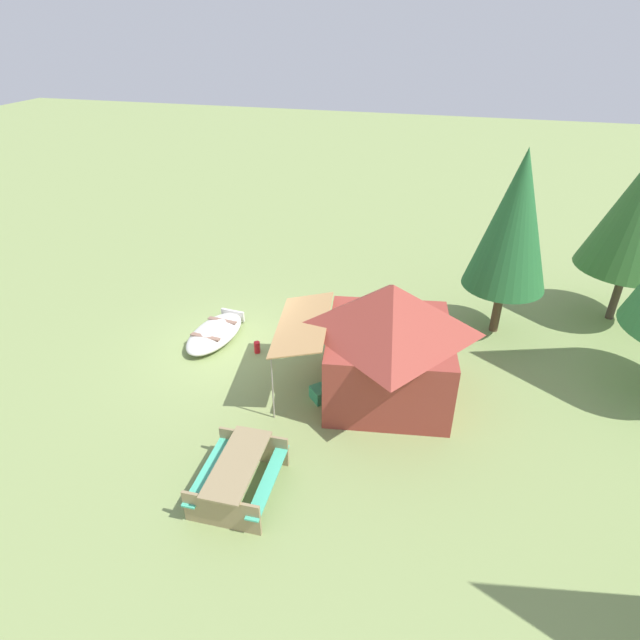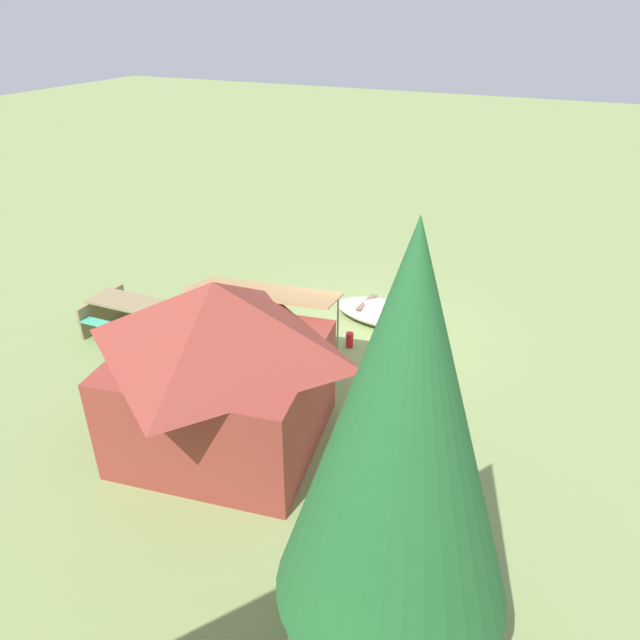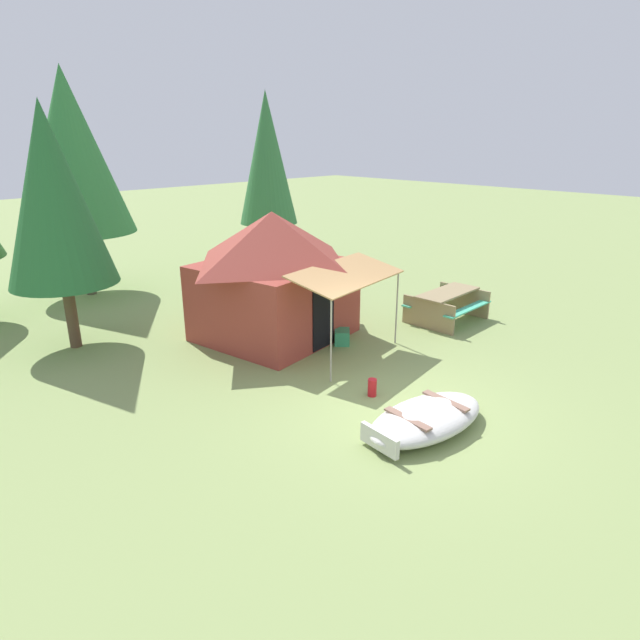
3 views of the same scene
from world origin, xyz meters
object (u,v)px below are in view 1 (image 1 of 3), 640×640
fuel_can (257,347)px  pine_tree_side (515,221)px  beached_rowboat (215,333)px  picnic_table (238,473)px  cooler_box (319,394)px  canvas_cabin_tent (389,339)px

fuel_can → pine_tree_side: size_ratio=0.06×
beached_rowboat → pine_tree_side: (-2.60, 7.72, 3.15)m
picnic_table → cooler_box: 3.21m
canvas_cabin_tent → picnic_table: (3.86, -2.25, -1.04)m
canvas_cabin_tent → cooler_box: bearing=-63.1°
canvas_cabin_tent → cooler_box: canvas_cabin_tent is taller
picnic_table → beached_rowboat: bearing=-150.3°
pine_tree_side → canvas_cabin_tent: bearing=-35.7°
canvas_cabin_tent → pine_tree_side: pine_tree_side is taller
picnic_table → pine_tree_side: bearing=147.0°
fuel_can → pine_tree_side: (-2.92, 6.31, 3.20)m
beached_rowboat → cooler_box: size_ratio=5.47×
cooler_box → fuel_can: 2.66m
beached_rowboat → pine_tree_side: bearing=108.7°
beached_rowboat → canvas_cabin_tent: 5.35m
canvas_cabin_tent → fuel_can: 3.99m
beached_rowboat → fuel_can: (0.32, 1.40, -0.05)m
canvas_cabin_tent → fuel_can: size_ratio=13.84×
pine_tree_side → fuel_can: bearing=-65.2°
fuel_can → pine_tree_side: 7.65m
picnic_table → pine_tree_side: 9.44m
beached_rowboat → fuel_can: beached_rowboat is taller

